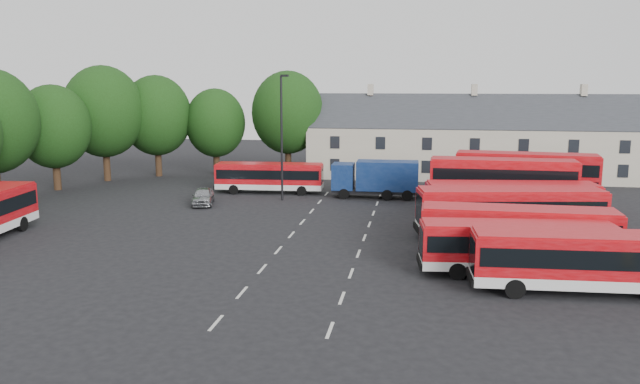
{
  "coord_description": "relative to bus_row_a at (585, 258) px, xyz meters",
  "views": [
    {
      "loc": [
        8.56,
        -38.55,
        10.32
      ],
      "look_at": [
        1.23,
        6.6,
        2.2
      ],
      "focal_mm": 35.0,
      "sensor_mm": 36.0,
      "label": 1
    }
  ],
  "objects": [
    {
      "name": "ground",
      "position": [
        -16.64,
        7.44,
        -1.84
      ],
      "size": [
        140.0,
        140.0,
        0.0
      ],
      "primitive_type": "plane",
      "color": "black",
      "rests_on": "ground"
    },
    {
      "name": "lane_markings",
      "position": [
        -14.14,
        9.44,
        -1.83
      ],
      "size": [
        5.15,
        33.8,
        0.01
      ],
      "color": "beige",
      "rests_on": "ground"
    },
    {
      "name": "treeline",
      "position": [
        -37.38,
        26.81,
        4.84
      ],
      "size": [
        29.92,
        32.59,
        12.01
      ],
      "color": "black",
      "rests_on": "ground"
    },
    {
      "name": "terrace_houses",
      "position": [
        -2.64,
        37.44,
        2.02
      ],
      "size": [
        35.7,
        7.13,
        10.06
      ],
      "color": "beige",
      "rests_on": "ground"
    },
    {
      "name": "bus_row_a",
      "position": [
        0.0,
        0.0,
        0.0
      ],
      "size": [
        10.93,
        3.0,
        3.06
      ],
      "rotation": [
        0.0,
        0.0,
        0.05
      ],
      "color": "silver",
      "rests_on": "ground"
    },
    {
      "name": "bus_row_b",
      "position": [
        -2.83,
        2.59,
        -0.1
      ],
      "size": [
        10.41,
        3.34,
        2.89
      ],
      "rotation": [
        0.0,
        0.0,
        0.1
      ],
      "color": "silver",
      "rests_on": "ground"
    },
    {
      "name": "bus_row_c",
      "position": [
        -2.38,
        5.54,
        0.04
      ],
      "size": [
        11.12,
        2.76,
        3.13
      ],
      "rotation": [
        0.0,
        0.0,
        -0.02
      ],
      "color": "silver",
      "rests_on": "ground"
    },
    {
      "name": "bus_row_d",
      "position": [
        -2.16,
        10.61,
        0.21
      ],
      "size": [
        12.34,
        4.7,
        3.41
      ],
      "rotation": [
        0.0,
        0.0,
        0.17
      ],
      "color": "silver",
      "rests_on": "ground"
    },
    {
      "name": "bus_row_e",
      "position": [
        -1.69,
        13.52,
        0.16
      ],
      "size": [
        12.03,
        4.08,
        3.33
      ],
      "rotation": [
        0.0,
        0.0,
        0.12
      ],
      "color": "silver",
      "rests_on": "ground"
    },
    {
      "name": "bus_dd_south",
      "position": [
        -1.82,
        17.89,
        0.71
      ],
      "size": [
        11.01,
        2.87,
        4.48
      ],
      "rotation": [
        0.0,
        0.0,
        -0.03
      ],
      "color": "silver",
      "rests_on": "ground"
    },
    {
      "name": "bus_dd_north",
      "position": [
        0.46,
        21.39,
        0.77
      ],
      "size": [
        11.4,
        3.76,
        4.59
      ],
      "rotation": [
        0.0,
        0.0,
        -0.11
      ],
      "color": "silver",
      "rests_on": "ground"
    },
    {
      "name": "bus_north",
      "position": [
        -21.99,
        24.99,
        -0.15
      ],
      "size": [
        10.07,
        2.9,
        2.81
      ],
      "rotation": [
        0.0,
        0.0,
        0.06
      ],
      "color": "silver",
      "rests_on": "ground"
    },
    {
      "name": "box_truck",
      "position": [
        -11.93,
        24.13,
        0.04
      ],
      "size": [
        7.69,
        2.55,
        3.34
      ],
      "rotation": [
        0.0,
        0.0,
        0.02
      ],
      "color": "black",
      "rests_on": "ground"
    },
    {
      "name": "silver_car",
      "position": [
        -26.23,
        18.64,
        -1.12
      ],
      "size": [
        2.69,
        4.51,
        1.44
      ],
      "primitive_type": "imported",
      "rotation": [
        0.0,
        0.0,
        0.25
      ],
      "color": "#989A9F",
      "rests_on": "ground"
    },
    {
      "name": "lamppost",
      "position": [
        -19.99,
        21.65,
        3.98
      ],
      "size": [
        0.76,
        0.35,
        10.91
      ],
      "rotation": [
        0.0,
        0.0,
        -0.13
      ],
      "color": "black",
      "rests_on": "ground"
    }
  ]
}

